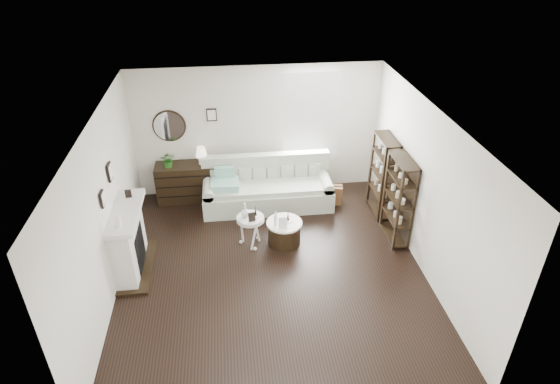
{
  "coord_description": "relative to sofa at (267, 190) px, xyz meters",
  "views": [
    {
      "loc": [
        -0.59,
        -6.1,
        5.15
      ],
      "look_at": [
        0.23,
        0.8,
        1.03
      ],
      "focal_mm": 30.0,
      "sensor_mm": 36.0,
      "label": 1
    }
  ],
  "objects": [
    {
      "name": "eiffel_drum",
      "position": [
        0.25,
        -1.32,
        0.2
      ],
      "size": [
        0.13,
        0.13,
        0.19
      ],
      "primitive_type": null,
      "rotation": [
        0.0,
        0.0,
        -0.28
      ],
      "color": "black",
      "rests_on": "drum_table"
    },
    {
      "name": "shelf_unit_far",
      "position": [
        2.21,
        -0.53,
        0.47
      ],
      "size": [
        0.3,
        0.8,
        1.6
      ],
      "color": "black",
      "rests_on": "ground"
    },
    {
      "name": "shelf_unit_near",
      "position": [
        2.21,
        -1.43,
        0.47
      ],
      "size": [
        0.3,
        0.8,
        1.6
      ],
      "color": "black",
      "rests_on": "ground"
    },
    {
      "name": "potted_plant",
      "position": [
        -1.94,
        0.34,
        0.63
      ],
      "size": [
        0.32,
        0.28,
        0.33
      ],
      "primitive_type": "imported",
      "rotation": [
        0.0,
        0.0,
        0.1
      ],
      "color": "#24621C",
      "rests_on": "dresser"
    },
    {
      "name": "quilt",
      "position": [
        -0.85,
        -0.13,
        0.26
      ],
      "size": [
        0.57,
        0.47,
        0.14
      ],
      "primitive_type": "cube",
      "rotation": [
        0.0,
        0.0,
        -0.04
      ],
      "color": "#289364",
      "rests_on": "sofa"
    },
    {
      "name": "card_frame_drum",
      "position": [
        0.13,
        -1.52,
        0.21
      ],
      "size": [
        0.15,
        0.06,
        0.2
      ],
      "primitive_type": "cube",
      "rotation": [
        -0.21,
        0.0,
        0.01
      ],
      "color": "silver",
      "rests_on": "drum_table"
    },
    {
      "name": "suitcase",
      "position": [
        1.23,
        -0.11,
        -0.14
      ],
      "size": [
        0.62,
        0.31,
        0.4
      ],
      "primitive_type": "cube",
      "rotation": [
        0.0,
        0.0,
        -0.2
      ],
      "color": "brown",
      "rests_on": "ground"
    },
    {
      "name": "card_frame_ped",
      "position": [
        -0.4,
        -1.48,
        0.34
      ],
      "size": [
        0.13,
        0.07,
        0.16
      ],
      "primitive_type": "cube",
      "rotation": [
        -0.21,
        0.0,
        0.19
      ],
      "color": "black",
      "rests_on": "pedestal_table"
    },
    {
      "name": "dresser",
      "position": [
        -1.63,
        0.39,
        0.07
      ],
      "size": [
        1.21,
        0.52,
        0.8
      ],
      "color": "black",
      "rests_on": "ground"
    },
    {
      "name": "table_lamp",
      "position": [
        -1.28,
        0.39,
        0.66
      ],
      "size": [
        0.26,
        0.26,
        0.37
      ],
      "primitive_type": null,
      "rotation": [
        0.0,
        0.0,
        0.14
      ],
      "color": "beige",
      "rests_on": "dresser"
    },
    {
      "name": "bottle_drum",
      "position": [
        0.02,
        -1.43,
        0.25
      ],
      "size": [
        0.06,
        0.06,
        0.28
      ],
      "primitive_type": "cylinder",
      "color": "silver",
      "rests_on": "drum_table"
    },
    {
      "name": "fireplace",
      "position": [
        -2.44,
        -1.78,
        0.21
      ],
      "size": [
        0.5,
        1.4,
        1.84
      ],
      "color": "silver",
      "rests_on": "ground"
    },
    {
      "name": "drum_table",
      "position": [
        0.18,
        -1.36,
        -0.11
      ],
      "size": [
        0.64,
        0.64,
        0.44
      ],
      "rotation": [
        0.0,
        0.0,
        0.33
      ],
      "color": "black",
      "rests_on": "ground"
    },
    {
      "name": "room",
      "position": [
        0.61,
        0.62,
        1.26
      ],
      "size": [
        5.5,
        5.5,
        5.5
      ],
      "color": "black",
      "rests_on": "ground"
    },
    {
      "name": "pedestal_table",
      "position": [
        -0.42,
        -1.35,
        0.21
      ],
      "size": [
        0.49,
        0.49,
        0.59
      ],
      "rotation": [
        0.0,
        0.0,
        0.29
      ],
      "color": "white",
      "rests_on": "ground"
    },
    {
      "name": "flask_ped",
      "position": [
        -0.51,
        -1.33,
        0.4
      ],
      "size": [
        0.15,
        0.15,
        0.28
      ],
      "primitive_type": null,
      "color": "silver",
      "rests_on": "pedestal_table"
    },
    {
      "name": "eiffel_ped",
      "position": [
        -0.33,
        -1.32,
        0.35
      ],
      "size": [
        0.12,
        0.12,
        0.18
      ],
      "primitive_type": null,
      "rotation": [
        0.0,
        0.0,
        0.16
      ],
      "color": "black",
      "rests_on": "pedestal_table"
    },
    {
      "name": "sofa",
      "position": [
        0.0,
        0.0,
        0.0
      ],
      "size": [
        2.59,
        0.9,
        1.01
      ],
      "color": "#ADB9A5",
      "rests_on": "ground"
    }
  ]
}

